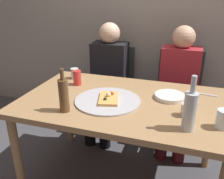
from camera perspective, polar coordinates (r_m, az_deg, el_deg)
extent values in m
plane|color=#424247|center=(2.12, 2.27, -20.72)|extent=(8.00, 8.00, 0.00)
cube|color=gray|center=(2.67, 9.79, 18.95)|extent=(6.00, 0.10, 2.60)
cube|color=#99754C|center=(1.71, 2.64, -3.01)|extent=(1.45, 0.90, 0.04)
cylinder|color=#99754C|center=(1.89, -21.69, -15.15)|extent=(0.06, 0.06, 0.70)
cylinder|color=#99754C|center=(2.43, -10.34, -4.91)|extent=(0.06, 0.06, 0.70)
cylinder|color=#99754C|center=(2.20, 22.54, -9.56)|extent=(0.06, 0.06, 0.70)
cylinder|color=#ADADB2|center=(1.67, -1.05, -2.64)|extent=(0.46, 0.46, 0.01)
cube|color=tan|center=(1.67, -0.84, -2.18)|extent=(0.18, 0.25, 0.02)
sphere|color=#EAD184|center=(1.68, -0.80, -1.28)|extent=(0.04, 0.04, 0.04)
sphere|color=#2D381E|center=(1.63, -1.62, -2.24)|extent=(0.02, 0.02, 0.02)
sphere|color=#B22D23|center=(1.71, -0.07, -0.95)|extent=(0.03, 0.03, 0.03)
cylinder|color=#B2BCC1|center=(1.37, 18.11, -5.12)|extent=(0.07, 0.07, 0.22)
cylinder|color=#B2BCC1|center=(1.30, 18.95, 1.12)|extent=(0.03, 0.03, 0.10)
cylinder|color=brown|center=(1.53, -11.48, -1.51)|extent=(0.06, 0.06, 0.21)
cylinder|color=brown|center=(1.48, -11.91, 3.56)|extent=(0.02, 0.02, 0.07)
cylinder|color=beige|center=(1.54, 17.48, -4.67)|extent=(0.07, 0.07, 0.08)
cylinder|color=silver|center=(1.48, 25.08, -6.48)|extent=(0.08, 0.08, 0.11)
cylinder|color=silver|center=(2.12, -8.94, 3.82)|extent=(0.07, 0.07, 0.09)
cylinder|color=red|center=(1.97, -8.34, 2.81)|extent=(0.07, 0.07, 0.12)
cylinder|color=white|center=(1.77, 13.68, -1.62)|extent=(0.22, 0.22, 0.03)
cube|color=#B7B7BC|center=(1.91, 20.76, -0.96)|extent=(0.22, 0.06, 0.01)
cube|color=#2D3833|center=(2.59, -0.67, -0.24)|extent=(0.44, 0.44, 0.05)
cube|color=#2D3833|center=(2.69, 0.67, 5.75)|extent=(0.44, 0.04, 0.45)
cylinder|color=#2D3833|center=(2.48, 2.15, -7.45)|extent=(0.04, 0.04, 0.42)
cylinder|color=#2D3833|center=(2.60, -5.98, -6.12)|extent=(0.04, 0.04, 0.42)
cylinder|color=#2D3833|center=(2.81, 4.27, -3.73)|extent=(0.04, 0.04, 0.42)
cylinder|color=#2D3833|center=(2.91, -3.01, -2.72)|extent=(0.04, 0.04, 0.42)
cube|color=#2D3833|center=(2.48, 15.22, -2.21)|extent=(0.44, 0.44, 0.05)
cube|color=#2D3833|center=(2.58, 16.02, 4.12)|extent=(0.44, 0.04, 0.45)
cylinder|color=#2D3833|center=(2.42, 18.87, -9.66)|extent=(0.04, 0.04, 0.42)
cylinder|color=#2D3833|center=(2.43, 9.84, -8.56)|extent=(0.04, 0.04, 0.42)
cylinder|color=#2D3833|center=(2.75, 18.92, -5.57)|extent=(0.04, 0.04, 0.42)
cylinder|color=#2D3833|center=(2.76, 11.05, -4.62)|extent=(0.04, 0.04, 0.42)
cube|color=black|center=(2.52, -0.55, 5.38)|extent=(0.36, 0.22, 0.52)
sphere|color=beige|center=(2.44, -0.58, 13.36)|extent=(0.21, 0.21, 0.21)
cylinder|color=black|center=(2.41, -0.22, -2.05)|extent=(0.12, 0.40, 0.12)
cylinder|color=black|center=(2.46, -3.76, -1.57)|extent=(0.12, 0.40, 0.12)
cylinder|color=black|center=(2.35, -1.75, -8.98)|extent=(0.11, 0.11, 0.45)
cylinder|color=black|center=(2.40, -5.38, -8.33)|extent=(0.11, 0.11, 0.45)
cube|color=maroon|center=(2.40, 15.88, 3.63)|extent=(0.36, 0.22, 0.52)
sphere|color=tan|center=(2.32, 16.82, 11.93)|extent=(0.21, 0.21, 0.21)
cylinder|color=#3F0E12|center=(2.31, 16.90, -4.23)|extent=(0.12, 0.40, 0.12)
cylinder|color=#3F0E12|center=(2.32, 12.96, -3.76)|extent=(0.12, 0.40, 0.12)
cylinder|color=#3F0E12|center=(2.25, 16.04, -11.58)|extent=(0.11, 0.11, 0.45)
cylinder|color=#3F0E12|center=(2.25, 11.92, -11.07)|extent=(0.11, 0.11, 0.45)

